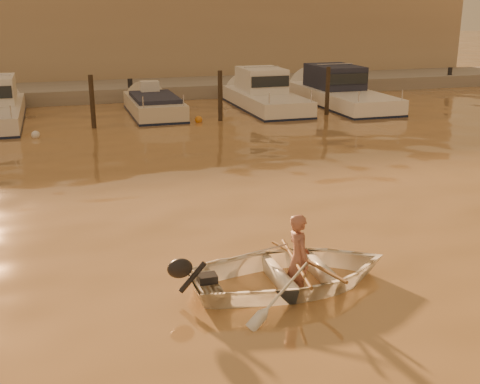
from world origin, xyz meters
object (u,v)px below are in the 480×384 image
object	(u,v)px
moored_boat_3	(154,109)
moored_boat_4	(266,95)
waterfront_building	(78,42)
moored_boat_5	(341,91)
dinghy	(293,272)
person	(299,258)

from	to	relation	value
moored_boat_3	moored_boat_4	bearing A→B (deg)	0.00
waterfront_building	moored_boat_5	bearing A→B (deg)	-44.40
moored_boat_3	moored_boat_4	distance (m)	5.06
dinghy	waterfront_building	bearing A→B (deg)	3.56
dinghy	moored_boat_3	distance (m)	16.90
dinghy	waterfront_building	distance (m)	28.05
dinghy	moored_boat_3	bearing A→B (deg)	-2.12
moored_boat_3	moored_boat_4	size ratio (longest dim) A/B	0.82
moored_boat_3	waterfront_building	xyz separation A→B (m)	(-2.47, 11.00, 2.17)
dinghy	waterfront_building	size ratio (longest dim) A/B	0.08
person	moored_boat_5	size ratio (longest dim) A/B	0.19
dinghy	moored_boat_3	world-z (taller)	moored_boat_3
moored_boat_5	waterfront_building	distance (m)	15.82
waterfront_building	moored_boat_3	bearing A→B (deg)	-77.33
dinghy	moored_boat_4	bearing A→B (deg)	-18.61
moored_boat_3	waterfront_building	size ratio (longest dim) A/B	0.13
person	moored_boat_3	distance (m)	16.90
person	moored_boat_3	xyz separation A→B (m)	(0.36, 16.89, -0.25)
moored_boat_3	waterfront_building	world-z (taller)	waterfront_building
dinghy	moored_boat_4	xyz separation A→B (m)	(5.50, 16.89, 0.39)
dinghy	person	size ratio (longest dim) A/B	2.22
dinghy	person	bearing A→B (deg)	-90.00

